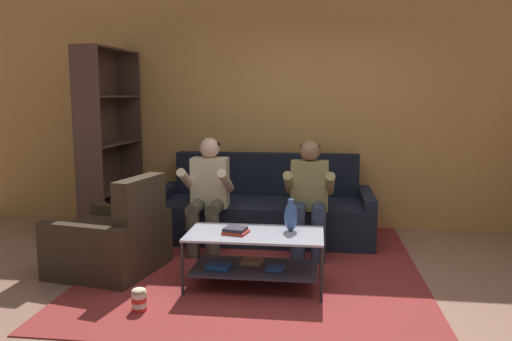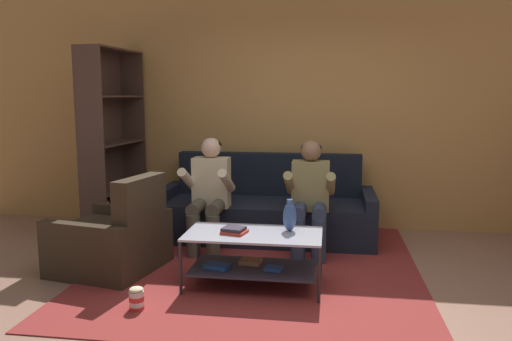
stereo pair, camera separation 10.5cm
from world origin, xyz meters
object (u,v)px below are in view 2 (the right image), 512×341
Objects in this scene: person_seated_right at (310,193)px; popcorn_tub at (137,299)px; couch at (266,211)px; vase at (290,216)px; person_seated_left at (209,190)px; coffee_table at (253,251)px; bookshelf at (108,162)px; book_stack at (234,230)px; armchair at (113,240)px.

person_seated_right is 6.26× the size of popcorn_tub.
vase is (0.38, -1.41, 0.30)m from couch.
couch is at bearing 132.98° from person_seated_right.
person_seated_left reaches higher than coffee_table.
couch is 2.24m from popcorn_tub.
person_seated_right reaches higher than coffee_table.
coffee_table is at bearing -57.63° from person_seated_left.
bookshelf is at bearing -176.15° from couch.
book_stack is 0.95m from popcorn_tub.
bookshelf reaches higher than book_stack.
person_seated_right is at bearing -47.02° from couch.
vase is at bearing -4.06° from armchair.
person_seated_right reaches higher than vase.
vase is 0.13× the size of bookshelf.
person_seated_left is at bearing 83.08° from popcorn_tub.
person_seated_right is at bearing 59.16° from book_stack.
armchair is (-1.64, 0.12, -0.32)m from vase.
person_seated_left is 4.31× the size of vase.
couch is 1.56m from book_stack.
person_seated_left is (-0.52, -0.56, 0.34)m from couch.
person_seated_right is (1.05, -0.00, -0.01)m from person_seated_left.
person_seated_left reaches higher than book_stack.
person_seated_left is 5.20× the size of book_stack.
person_seated_left reaches higher than person_seated_right.
popcorn_tub is (-0.19, -1.56, -0.55)m from person_seated_left.
couch is 2.13× the size of coffee_table.
person_seated_right is 1.96m from armchair.
popcorn_tub is at bearing -147.35° from vase.
couch is 2.09× the size of person_seated_right.
person_seated_right is at bearing 80.79° from vase.
book_stack is (-0.45, -0.14, -0.10)m from vase.
coffee_table reaches higher than popcorn_tub.
book_stack is at bearing -92.52° from couch.
person_seated_left is 1.18m from coffee_table.
bookshelf is 1.42m from armchair.
bookshelf is 2.41m from popcorn_tub.
couch is 1.50m from vase.
armchair is (0.56, -1.17, -0.57)m from bookshelf.
vase reaches higher than book_stack.
popcorn_tub is at bearing -60.88° from bookshelf.
bookshelf reaches higher than popcorn_tub.
bookshelf is at bearing 119.12° from popcorn_tub.
coffee_table is 2.42m from bookshelf.
popcorn_tub is (-1.23, -1.55, -0.54)m from person_seated_right.
vase is at bearing 32.65° from popcorn_tub.
couch is 1.81m from armchair.
person_seated_left is 0.55× the size of bookshelf.
vase is at bearing -30.32° from bookshelf.
armchair is at bearing -134.14° from couch.
person_seated_right is 1.16m from book_stack.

